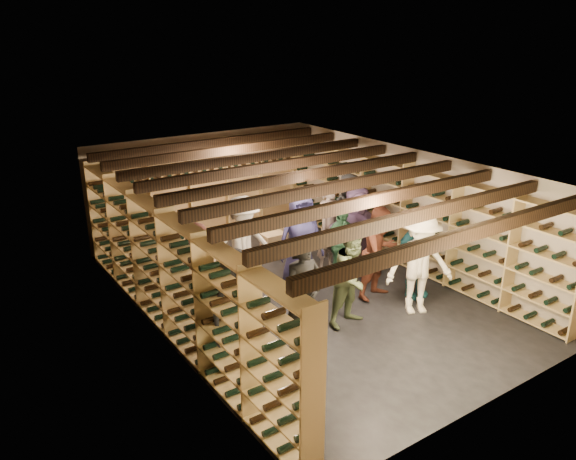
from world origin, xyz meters
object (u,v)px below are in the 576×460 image
at_px(person_6, 301,240).
at_px(person_2, 353,276).
at_px(crate_loose, 288,229).
at_px(person_0, 237,311).
at_px(crate_stack_left, 207,274).
at_px(person_8, 381,253).
at_px(person_7, 329,227).
at_px(person_3, 420,263).
at_px(person_5, 199,265).
at_px(crate_stack_right, 273,245).
at_px(person_10, 341,245).
at_px(person_4, 417,253).
at_px(person_12, 349,213).
at_px(person_1, 304,298).
at_px(person_11, 357,229).
at_px(person_9, 243,243).

bearing_deg(person_6, person_2, -82.88).
distance_m(crate_loose, person_0, 5.85).
distance_m(crate_stack_left, person_8, 3.30).
bearing_deg(person_7, person_6, 172.97).
bearing_deg(person_3, crate_stack_left, 155.60).
xyz_separation_m(crate_stack_left, person_6, (1.54, -0.92, 0.66)).
bearing_deg(crate_stack_left, person_5, -124.22).
bearing_deg(crate_stack_right, person_2, -99.10).
relative_size(crate_loose, person_0, 0.27).
bearing_deg(person_10, person_5, 174.82).
bearing_deg(person_4, person_12, 87.58).
relative_size(person_0, person_10, 1.23).
distance_m(crate_stack_left, person_5, 0.95).
height_order(person_4, person_7, person_7).
height_order(person_1, person_2, person_1).
height_order(person_2, person_8, person_8).
bearing_deg(person_11, person_10, -157.54).
xyz_separation_m(person_5, person_8, (2.87, -1.51, 0.09)).
bearing_deg(person_4, crate_stack_right, 117.25).
distance_m(person_1, person_10, 2.73).
xyz_separation_m(person_8, person_9, (-1.85, 1.72, 0.04)).
bearing_deg(crate_loose, crate_stack_left, -151.76).
bearing_deg(person_3, person_6, 141.42).
distance_m(person_1, person_6, 2.48).
relative_size(person_0, person_3, 1.02).
bearing_deg(person_1, person_4, 7.46).
bearing_deg(crate_stack_left, person_6, -31.01).
height_order(person_1, person_4, person_1).
distance_m(person_0, person_8, 3.33).
bearing_deg(person_11, crate_stack_left, 163.07).
bearing_deg(person_10, person_6, 162.99).
height_order(crate_stack_right, person_4, person_4).
bearing_deg(person_11, person_2, -128.89).
distance_m(crate_stack_left, person_7, 2.58).
xyz_separation_m(person_9, person_12, (2.82, 0.31, -0.02)).
height_order(crate_stack_right, person_3, person_3).
bearing_deg(person_5, person_1, -67.40).
bearing_deg(crate_stack_right, person_9, -142.82).
xyz_separation_m(person_7, person_8, (0.03, -1.45, -0.06)).
bearing_deg(person_12, person_8, -99.71).
xyz_separation_m(crate_loose, person_2, (-1.62, -4.25, 0.77)).
bearing_deg(person_11, person_1, -140.97).
bearing_deg(person_7, person_12, 8.56).
distance_m(crate_loose, person_6, 3.02).
bearing_deg(person_1, person_10, 37.53).
xyz_separation_m(person_6, person_10, (0.71, -0.32, -0.16)).
height_order(person_7, person_8, person_7).
relative_size(person_3, person_10, 1.21).
height_order(crate_loose, person_5, person_5).
height_order(person_3, person_10, person_3).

